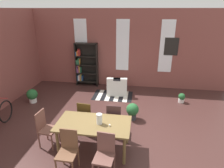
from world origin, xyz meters
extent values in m
plane|color=#412522|center=(0.00, 0.00, 0.00)|extent=(10.15, 10.15, 0.00)
cube|color=brown|center=(0.00, 3.67, 1.66)|extent=(8.80, 0.12, 3.31)
cube|color=white|center=(-1.82, 3.60, 1.82)|extent=(0.55, 0.02, 2.15)
cube|color=white|center=(0.00, 3.60, 1.82)|extent=(0.55, 0.02, 2.15)
cube|color=white|center=(1.82, 3.60, 1.82)|extent=(0.55, 0.02, 2.15)
cube|color=brown|center=(-0.22, -0.79, 0.75)|extent=(1.75, 0.94, 0.04)
cylinder|color=brown|center=(-1.00, -1.16, 0.36)|extent=(0.07, 0.07, 0.73)
cylinder|color=brown|center=(0.56, -1.16, 0.36)|extent=(0.07, 0.07, 0.73)
cylinder|color=brown|center=(-1.00, -0.42, 0.36)|extent=(0.07, 0.07, 0.73)
cylinder|color=brown|center=(0.56, -0.42, 0.36)|extent=(0.07, 0.07, 0.73)
cylinder|color=silver|center=(-0.08, -0.79, 0.89)|extent=(0.14, 0.14, 0.26)
cylinder|color=silver|center=(0.18, -0.86, 0.79)|extent=(0.04, 0.04, 0.04)
cube|color=brown|center=(-1.40, -0.79, 0.45)|extent=(0.43, 0.43, 0.04)
cube|color=brown|center=(-1.58, -0.77, 0.70)|extent=(0.06, 0.38, 0.50)
cylinder|color=brown|center=(-1.23, -0.99, 0.21)|extent=(0.04, 0.04, 0.43)
cylinder|color=brown|center=(-1.20, -0.63, 0.21)|extent=(0.04, 0.04, 0.43)
cylinder|color=brown|center=(-1.59, -0.95, 0.21)|extent=(0.04, 0.04, 0.43)
cylinder|color=brown|center=(-1.56, -0.60, 0.21)|extent=(0.04, 0.04, 0.43)
cube|color=brown|center=(-0.62, -1.56, 0.45)|extent=(0.40, 0.40, 0.04)
cube|color=brown|center=(-0.61, -1.37, 0.70)|extent=(0.38, 0.03, 0.50)
cylinder|color=brown|center=(-0.79, -1.38, 0.21)|extent=(0.04, 0.04, 0.43)
cylinder|color=brown|center=(-0.43, -1.38, 0.21)|extent=(0.04, 0.04, 0.43)
cube|color=#3A2426|center=(0.17, -0.02, 0.45)|extent=(0.40, 0.40, 0.04)
cube|color=#3A2426|center=(0.18, -0.21, 0.70)|extent=(0.38, 0.03, 0.50)
cylinder|color=#3A2426|center=(0.35, 0.16, 0.21)|extent=(0.04, 0.04, 0.43)
cylinder|color=#3A2426|center=(-0.01, 0.16, 0.21)|extent=(0.04, 0.04, 0.43)
cylinder|color=#3A2426|center=(0.36, -0.20, 0.21)|extent=(0.04, 0.04, 0.43)
cylinder|color=#3A2426|center=(0.00, -0.20, 0.21)|extent=(0.04, 0.04, 0.43)
cube|color=brown|center=(0.17, -1.56, 0.45)|extent=(0.43, 0.43, 0.04)
cube|color=brown|center=(0.19, -1.37, 0.70)|extent=(0.38, 0.06, 0.50)
cylinder|color=brown|center=(0.01, -1.36, 0.21)|extent=(0.04, 0.04, 0.43)
cylinder|color=brown|center=(0.37, -1.39, 0.21)|extent=(0.04, 0.04, 0.43)
cube|color=#422E11|center=(-0.62, -0.02, 0.45)|extent=(0.43, 0.43, 0.04)
cube|color=#422E11|center=(-0.63, -0.21, 0.70)|extent=(0.38, 0.06, 0.50)
cylinder|color=#422E11|center=(-0.42, 0.14, 0.21)|extent=(0.04, 0.04, 0.43)
cylinder|color=#422E11|center=(-0.78, 0.17, 0.21)|extent=(0.04, 0.04, 0.43)
cylinder|color=#422E11|center=(-0.45, -0.22, 0.21)|extent=(0.04, 0.04, 0.43)
cylinder|color=#422E11|center=(-0.81, -0.19, 0.21)|extent=(0.04, 0.04, 0.43)
cube|color=black|center=(-2.04, 3.42, 0.96)|extent=(0.04, 0.28, 1.92)
cube|color=black|center=(-1.08, 3.42, 0.96)|extent=(0.04, 0.28, 1.92)
cube|color=black|center=(-1.56, 3.56, 0.96)|extent=(0.99, 0.01, 1.92)
cube|color=black|center=(-1.56, 3.42, 0.19)|extent=(0.95, 0.28, 0.04)
cube|color=#284C8C|center=(-2.00, 3.42, 0.34)|extent=(0.03, 0.20, 0.26)
cube|color=white|center=(-1.96, 3.42, 0.33)|extent=(0.03, 0.20, 0.23)
cube|color=white|center=(-1.93, 3.42, 0.35)|extent=(0.04, 0.15, 0.27)
cube|color=#B22D28|center=(-1.89, 3.42, 0.33)|extent=(0.03, 0.18, 0.24)
cube|color=gold|center=(-1.84, 3.42, 0.37)|extent=(0.03, 0.23, 0.32)
cube|color=#284C8C|center=(-1.79, 3.42, 0.34)|extent=(0.04, 0.18, 0.25)
cube|color=black|center=(-1.56, 3.42, 0.58)|extent=(0.95, 0.28, 0.04)
cube|color=#8C4C8C|center=(-2.00, 3.42, 0.74)|extent=(0.03, 0.22, 0.30)
cube|color=#8C4C8C|center=(-1.96, 3.42, 0.69)|extent=(0.03, 0.23, 0.19)
cube|color=orange|center=(-1.91, 3.42, 0.75)|extent=(0.05, 0.15, 0.31)
cube|color=#33724C|center=(-1.85, 3.42, 0.72)|extent=(0.04, 0.17, 0.25)
cube|color=black|center=(-1.56, 3.42, 0.96)|extent=(0.95, 0.28, 0.04)
cube|color=#33724C|center=(-2.00, 3.42, 1.08)|extent=(0.03, 0.23, 0.21)
cube|color=#33724C|center=(-1.96, 3.42, 1.09)|extent=(0.04, 0.17, 0.22)
cube|color=#33724C|center=(-1.91, 3.42, 1.13)|extent=(0.03, 0.17, 0.29)
cube|color=orange|center=(-1.87, 3.42, 1.10)|extent=(0.03, 0.15, 0.24)
cube|color=black|center=(-1.56, 3.42, 1.35)|extent=(0.95, 0.28, 0.04)
cube|color=#284C8C|center=(-2.00, 3.42, 1.45)|extent=(0.03, 0.20, 0.18)
cube|color=orange|center=(-1.95, 3.42, 1.47)|extent=(0.05, 0.22, 0.21)
cube|color=#B22D28|center=(-1.90, 3.42, 1.51)|extent=(0.03, 0.19, 0.30)
cube|color=#B22D28|center=(-1.86, 3.42, 1.50)|extent=(0.05, 0.16, 0.27)
cube|color=black|center=(-1.56, 3.42, 1.90)|extent=(0.95, 0.28, 0.04)
cube|color=silver|center=(-0.10, 2.76, 0.20)|extent=(0.86, 0.86, 0.40)
cube|color=silver|center=(-0.08, 2.45, 0.57)|extent=(0.81, 0.22, 0.35)
cube|color=silver|center=(0.23, 2.79, 0.48)|extent=(0.18, 0.73, 0.15)
cube|color=silver|center=(-0.44, 2.74, 0.48)|extent=(0.18, 0.73, 0.15)
cube|color=black|center=(-0.08, 2.45, 0.71)|extent=(0.29, 0.19, 0.08)
torus|color=black|center=(-3.25, 0.09, 0.33)|extent=(0.10, 0.70, 0.69)
cylinder|color=#B23333|center=(-3.24, -0.01, 0.83)|extent=(0.44, 0.06, 0.02)
cylinder|color=silver|center=(-3.13, 1.41, 0.08)|extent=(0.27, 0.27, 0.16)
sphere|color=#235B2D|center=(-3.13, 1.41, 0.32)|extent=(0.40, 0.40, 0.40)
cylinder|color=#333338|center=(0.63, 0.78, 0.09)|extent=(0.25, 0.25, 0.19)
sphere|color=#235B2D|center=(0.63, 0.78, 0.34)|extent=(0.39, 0.39, 0.39)
cylinder|color=silver|center=(2.39, 2.24, 0.07)|extent=(0.21, 0.21, 0.14)
sphere|color=#235B2D|center=(2.39, 2.24, 0.24)|extent=(0.25, 0.25, 0.25)
cube|color=black|center=(-0.94, 2.43, 0.00)|extent=(0.17, 1.04, 0.01)
cube|color=silver|center=(-0.76, 2.43, 0.00)|extent=(0.17, 1.04, 0.01)
cube|color=black|center=(-0.59, 2.43, 0.00)|extent=(0.17, 1.04, 0.01)
cube|color=silver|center=(-0.42, 2.43, 0.00)|extent=(0.17, 1.04, 0.01)
cube|color=black|center=(-0.24, 2.43, 0.00)|extent=(0.17, 1.04, 0.01)
cube|color=silver|center=(-0.07, 2.43, 0.00)|extent=(0.17, 1.04, 0.01)
cube|color=black|center=(0.11, 2.43, 0.00)|extent=(0.17, 1.04, 0.01)
cube|color=silver|center=(0.28, 2.43, 0.00)|extent=(0.17, 1.04, 0.01)
cube|color=black|center=(0.46, 2.43, 0.00)|extent=(0.17, 1.04, 0.01)
cube|color=black|center=(2.01, 3.60, 1.84)|extent=(0.56, 0.03, 0.72)
camera|label=1|loc=(0.81, -4.59, 3.30)|focal=30.92mm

